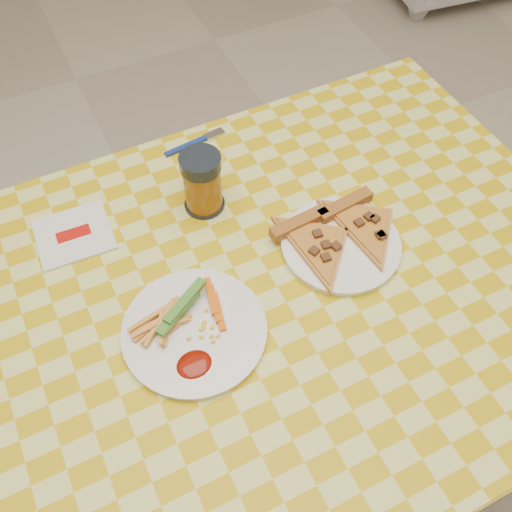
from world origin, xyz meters
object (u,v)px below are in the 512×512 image
object	(u,v)px
table	(251,319)
drink_glass	(202,183)
plate_right	(341,245)
plate_left	(195,332)

from	to	relation	value
table	drink_glass	world-z (taller)	drink_glass
plate_right	drink_glass	size ratio (longest dim) A/B	1.69
plate_right	drink_glass	xyz separation A→B (m)	(-0.18, 0.20, 0.06)
plate_left	drink_glass	size ratio (longest dim) A/B	1.86
plate_left	drink_glass	xyz separation A→B (m)	(0.12, 0.25, 0.06)
drink_glass	plate_left	bearing A→B (deg)	-116.56
table	drink_glass	xyz separation A→B (m)	(0.01, 0.23, 0.14)
plate_left	plate_right	xyz separation A→B (m)	(0.31, 0.05, 0.00)
plate_right	drink_glass	world-z (taller)	drink_glass
plate_left	plate_right	distance (m)	0.31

